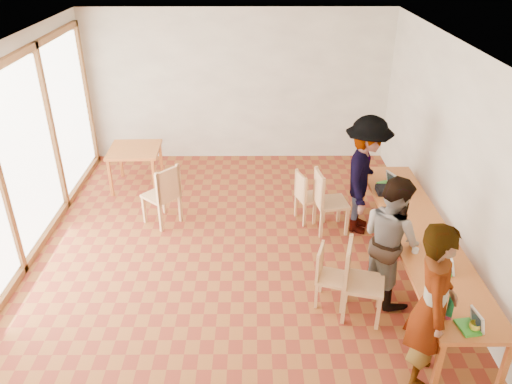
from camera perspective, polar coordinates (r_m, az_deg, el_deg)
ground at (r=7.14m, az=-2.68°, el=-9.00°), size 8.00×8.00×0.00m
wall_back at (r=10.10m, az=-2.05°, el=11.95°), size 6.00×0.10×3.00m
wall_right at (r=6.90m, az=22.78°, el=1.78°), size 0.10×8.00×3.00m
ceiling at (r=5.84m, az=-3.35°, el=15.34°), size 6.00×8.00×0.04m
communal_table at (r=6.97m, az=18.21°, el=-4.61°), size 0.80×4.00×0.75m
side_table at (r=9.36m, az=-13.70°, el=4.40°), size 0.90×0.90×0.75m
chair_near at (r=6.18m, az=11.35°, el=-9.05°), size 0.58×0.58×0.54m
chair_mid at (r=6.40m, az=7.99°, el=-8.78°), size 0.47×0.47×0.43m
chair_far at (r=8.06m, az=5.68°, el=0.01°), size 0.51×0.51×0.46m
chair_empty at (r=7.79m, az=7.91°, el=-0.38°), size 0.54×0.54×0.55m
chair_spare at (r=8.00m, az=-10.40°, el=0.25°), size 0.68×0.68×0.55m
person_near at (r=5.41m, az=19.48°, el=-12.21°), size 0.62×0.79×1.90m
person_mid at (r=6.47m, az=15.15°, el=-5.21°), size 0.93×1.03×1.72m
person_far at (r=7.79m, az=12.36°, el=1.84°), size 1.05×1.38×1.89m
laptop_near at (r=5.58m, az=23.49°, el=-13.63°), size 0.24×0.27×0.20m
laptop_mid at (r=6.27m, az=20.92°, el=-7.94°), size 0.25×0.28×0.21m
laptop_far at (r=7.99m, az=14.94°, el=1.11°), size 0.30×0.31×0.21m
yellow_mug at (r=5.57m, az=23.72°, el=-13.89°), size 0.14×0.14×0.09m
green_bottle at (r=5.58m, az=21.38°, el=-12.01°), size 0.07×0.07×0.28m
clear_glass at (r=7.73m, az=16.47°, el=-0.17°), size 0.07×0.07×0.09m
condiment_cup at (r=6.48m, az=17.74°, el=-6.38°), size 0.08×0.08×0.06m
pink_phone at (r=5.65m, az=20.98°, el=-13.11°), size 0.05×0.10×0.01m
black_pouch at (r=7.74m, az=14.22°, el=0.20°), size 0.16×0.26×0.09m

